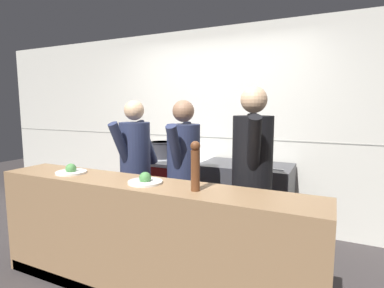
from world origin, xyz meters
TOP-DOWN VIEW (x-y plane):
  - ground_plane at (0.00, 0.00)m, footprint 14.00×14.00m
  - wall_back_tiled at (0.00, 1.57)m, footprint 8.00×0.06m
  - oven_range at (-0.45, 1.17)m, footprint 0.87×0.71m
  - prep_counter at (0.55, 1.17)m, footprint 1.06×0.65m
  - pass_counter at (0.10, -0.31)m, footprint 2.81×0.45m
  - stock_pot at (-0.64, 1.21)m, footprint 0.31×0.31m
  - sauce_pot at (-0.26, 1.18)m, footprint 0.24×0.24m
  - mixing_bowl_steel at (0.61, 1.15)m, footprint 0.29×0.29m
  - chefs_knife at (0.77, 1.06)m, footprint 0.39×0.11m
  - plated_dish_main at (-0.67, -0.31)m, footprint 0.27×0.27m
  - plated_dish_appetiser at (0.14, -0.32)m, footprint 0.27×0.27m
  - pepper_mill at (0.59, -0.34)m, footprint 0.07×0.07m
  - chef_head_cook at (-0.49, 0.41)m, footprint 0.37×0.72m
  - chef_sous at (0.12, 0.39)m, footprint 0.36×0.72m
  - chef_line at (0.83, 0.34)m, footprint 0.44×0.76m

SIDE VIEW (x-z plane):
  - ground_plane at x=0.00m, z-range 0.00..0.00m
  - oven_range at x=-0.45m, z-range 0.00..0.87m
  - prep_counter at x=0.55m, z-range 0.00..0.89m
  - pass_counter at x=0.10m, z-range 0.00..0.96m
  - chefs_knife at x=0.77m, z-range 0.89..0.91m
  - chef_sous at x=0.12m, z-range 0.09..1.73m
  - chef_head_cook at x=-0.49m, z-range 0.09..1.73m
  - mixing_bowl_steel at x=0.61m, z-range 0.89..1.00m
  - sauce_pot at x=-0.26m, z-range 0.88..1.02m
  - chef_line at x=0.83m, z-range 0.10..1.84m
  - stock_pot at x=-0.64m, z-range 0.88..1.10m
  - plated_dish_main at x=-0.67m, z-range 0.94..1.04m
  - plated_dish_appetiser at x=0.14m, z-range 0.94..1.04m
  - pepper_mill at x=0.59m, z-range 0.97..1.34m
  - wall_back_tiled at x=0.00m, z-range 0.00..2.60m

